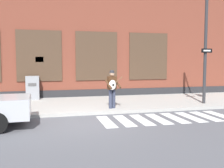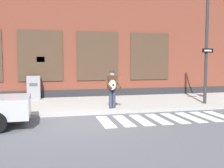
# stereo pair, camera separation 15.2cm
# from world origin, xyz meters

# --- Properties ---
(ground_plane) EXTENTS (160.00, 160.00, 0.00)m
(ground_plane) POSITION_xyz_m (0.00, 0.00, 0.00)
(ground_plane) COLOR #56565B
(sidewalk) EXTENTS (28.00, 4.87, 0.13)m
(sidewalk) POSITION_xyz_m (0.00, 3.80, 0.07)
(sidewalk) COLOR #ADAAA3
(sidewalk) RESTS_ON ground
(building_backdrop) EXTENTS (28.00, 4.06, 6.90)m
(building_backdrop) POSITION_xyz_m (-0.00, 8.23, 3.44)
(building_backdrop) COLOR brown
(building_backdrop) RESTS_ON ground
(crosswalk) EXTENTS (5.20, 1.90, 0.01)m
(crosswalk) POSITION_xyz_m (3.24, 0.07, 0.01)
(crosswalk) COLOR silver
(crosswalk) RESTS_ON ground
(busker) EXTENTS (0.78, 0.66, 1.69)m
(busker) POSITION_xyz_m (1.55, 2.00, 1.09)
(busker) COLOR #33384C
(busker) RESTS_ON sidewalk
(traffic_light) EXTENTS (0.61, 2.51, 5.37)m
(traffic_light) POSITION_xyz_m (6.39, 1.40, 3.80)
(traffic_light) COLOR #2D2D30
(traffic_light) RESTS_ON sidewalk
(utility_box) EXTENTS (0.70, 0.54, 1.28)m
(utility_box) POSITION_xyz_m (-2.02, 5.78, 0.77)
(utility_box) COLOR gray
(utility_box) RESTS_ON sidewalk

